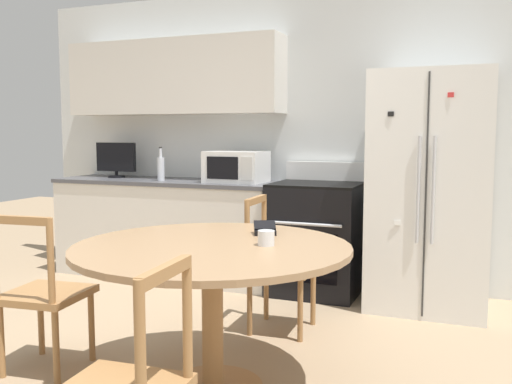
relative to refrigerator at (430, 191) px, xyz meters
The scene contains 12 objects.
back_wall 1.64m from the refrigerator, 165.37° to the left, with size 5.20×0.44×2.60m.
kitchen_counter 2.38m from the refrigerator, behind, with size 2.13×0.64×0.90m.
refrigerator is the anchor object (origin of this frame).
oven_range 1.00m from the refrigerator, behind, with size 0.71×0.68×1.08m.
microwave 1.64m from the refrigerator, behind, with size 0.50×0.39×0.27m.
countertop_tv 2.93m from the refrigerator, behind, with size 0.42×0.16×0.34m.
counter_bottle 2.34m from the refrigerator, behind, with size 0.06×0.06×0.30m.
dining_table 2.12m from the refrigerator, 115.41° to the right, with size 1.42×1.42×0.77m.
dining_chair_far 1.36m from the refrigerator, 134.38° to the right, with size 0.44×0.44×0.90m.
dining_chair_left 2.81m from the refrigerator, 132.84° to the right, with size 0.46×0.46×0.90m.
candle_glass 1.93m from the refrigerator, 109.43° to the right, with size 0.08×0.08×0.08m.
wallet 1.70m from the refrigerator, 116.57° to the right, with size 0.16×0.17×0.07m.
Camera 1 is at (1.54, -2.26, 1.34)m, focal length 40.00 mm.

